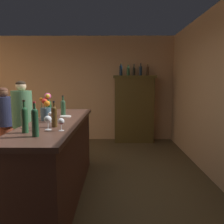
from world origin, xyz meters
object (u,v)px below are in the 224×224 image
object	(u,v)px
wine_bottle_pinot	(54,116)
display_bottle_right	(148,70)
display_bottle_midright	(141,70)
wine_bottle_rose	(35,121)
wine_glass_rear	(61,122)
patron_in_grey	(5,123)
wine_glass_mid	(48,120)
cheese_plate	(65,116)
bar_counter	(59,159)
wine_bottle_malbec	(63,107)
wine_glass_front	(51,115)
wine_bottle_chardonnay	(49,109)
display_cabinet	(134,108)
flower_arrangement	(46,109)
display_bottle_left	(121,70)
patron_in_navy	(23,123)
wine_bottle_syrah	(25,118)
display_bottle_midleft	(128,71)
display_bottle_center	(134,71)

from	to	relation	value
wine_bottle_pinot	display_bottle_right	world-z (taller)	display_bottle_right
display_bottle_midright	display_bottle_right	world-z (taller)	display_bottle_midright
wine_bottle_rose	display_bottle_right	world-z (taller)	display_bottle_right
wine_glass_rear	patron_in_grey	bearing A→B (deg)	129.14
wine_glass_mid	patron_in_grey	bearing A→B (deg)	126.86
cheese_plate	display_bottle_midright	size ratio (longest dim) A/B	0.53
bar_counter	wine_bottle_malbec	world-z (taller)	wine_bottle_malbec
wine_glass_front	wine_glass_mid	world-z (taller)	wine_glass_mid
wine_bottle_chardonnay	display_bottle_right	xyz separation A→B (m)	(1.79, 2.75, 0.67)
wine_bottle_malbec	display_bottle_midright	size ratio (longest dim) A/B	0.99
bar_counter	display_bottle_midright	xyz separation A→B (m)	(1.45, 2.92, 1.34)
bar_counter	display_cabinet	size ratio (longest dim) A/B	1.43
flower_arrangement	display_bottle_left	world-z (taller)	display_bottle_left
wine_glass_front	patron_in_grey	xyz separation A→B (m)	(-1.27, 1.35, -0.37)
wine_glass_rear	patron_in_navy	world-z (taller)	patron_in_navy
wine_bottle_syrah	patron_in_navy	xyz separation A→B (m)	(-0.67, 1.56, -0.35)
wine_bottle_syrah	display_cabinet	bearing A→B (deg)	68.61
bar_counter	wine_bottle_syrah	world-z (taller)	wine_bottle_syrah
display_cabinet	display_bottle_midleft	distance (m)	0.98
wine_bottle_rose	display_bottle_center	world-z (taller)	display_bottle_center
wine_bottle_rose	patron_in_navy	bearing A→B (deg)	115.77
wine_bottle_rose	display_bottle_right	xyz separation A→B (m)	(1.61, 3.81, 0.66)
bar_counter	patron_in_navy	world-z (taller)	patron_in_navy
cheese_plate	wine_glass_rear	bearing A→B (deg)	-80.37
wine_glass_front	wine_bottle_syrah	bearing A→B (deg)	-98.97
wine_bottle_pinot	display_bottle_midleft	size ratio (longest dim) A/B	1.03
cheese_plate	patron_in_navy	bearing A→B (deg)	149.42
display_bottle_midright	patron_in_navy	xyz separation A→B (m)	(-2.26, -2.09, -1.01)
wine_glass_mid	flower_arrangement	world-z (taller)	flower_arrangement
wine_bottle_malbec	wine_bottle_pinot	distance (m)	0.88
display_bottle_right	patron_in_grey	xyz separation A→B (m)	(-2.95, -1.69, -1.08)
display_cabinet	display_bottle_left	bearing A→B (deg)	180.00
wine_bottle_rose	wine_bottle_malbec	xyz separation A→B (m)	(-0.04, 1.33, -0.01)
display_bottle_right	patron_in_navy	size ratio (longest dim) A/B	0.19
display_cabinet	wine_glass_front	xyz separation A→B (m)	(-1.33, -3.04, 0.26)
display_bottle_left	display_bottle_midleft	xyz separation A→B (m)	(0.19, 0.00, -0.02)
wine_bottle_pinot	wine_glass_front	distance (m)	0.34
wine_bottle_rose	patron_in_grey	size ratio (longest dim) A/B	0.22
wine_bottle_pinot	display_bottle_center	distance (m)	3.63
bar_counter	display_bottle_center	distance (m)	3.45
bar_counter	wine_bottle_syrah	size ratio (longest dim) A/B	7.51
wine_bottle_rose	patron_in_grey	xyz separation A→B (m)	(-1.34, 2.12, -0.42)
patron_in_grey	wine_bottle_chardonnay	bearing A→B (deg)	13.67
wine_glass_front	display_bottle_left	bearing A→B (deg)	72.11
display_bottle_center	display_bottle_midright	bearing A→B (deg)	0.00
display_bottle_right	wine_bottle_rose	bearing A→B (deg)	-112.90
wine_bottle_syrah	patron_in_grey	size ratio (longest dim) A/B	0.22
flower_arrangement	patron_in_navy	size ratio (longest dim) A/B	0.23
display_bottle_midleft	display_bottle_midright	size ratio (longest dim) A/B	0.93
display_cabinet	display_bottle_right	size ratio (longest dim) A/B	5.72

